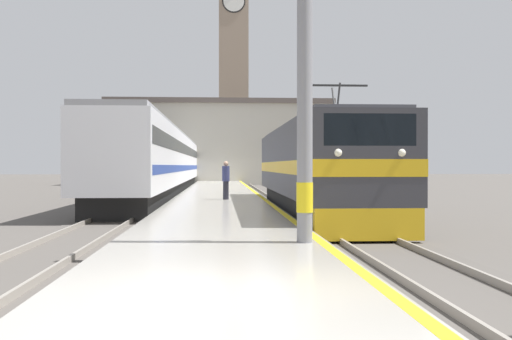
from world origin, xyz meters
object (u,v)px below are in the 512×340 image
Objects in this scene: person_on_platform at (226,179)px; clock_tower at (233,64)px; passenger_train at (169,162)px; catenary_mast at (307,46)px; locomotive_train at (314,169)px.

person_on_platform is 0.06× the size of clock_tower.
passenger_train is 17.88m from person_on_platform.
passenger_train is 6.17× the size of catenary_mast.
passenger_train is 34.95m from clock_tower.
catenary_mast is (5.45, -32.71, 2.13)m from passenger_train.
person_on_platform is 51.35m from clock_tower.
person_on_platform is (-3.43, 3.94, -0.49)m from locomotive_train.
passenger_train is 1.75× the size of clock_tower.
locomotive_train is 10.06× the size of person_on_platform.
locomotive_train is 2.18× the size of catenary_mast.
catenary_mast is at bearing -99.82° from locomotive_train.
clock_tower is at bearing 89.97° from catenary_mast.
catenary_mast is at bearing -80.54° from passenger_train.
locomotive_train reaches higher than person_on_platform.
clock_tower is at bearing 88.27° from person_on_platform.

